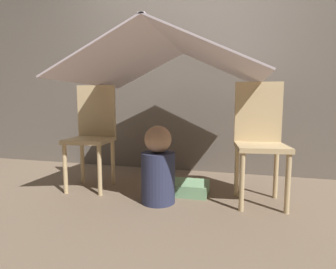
% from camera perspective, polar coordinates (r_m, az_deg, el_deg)
% --- Properties ---
extents(ground_plane, '(8.80, 8.80, 0.00)m').
position_cam_1_polar(ground_plane, '(2.21, -0.37, -13.59)').
color(ground_plane, '#7A6651').
extents(wall_back, '(7.00, 0.05, 2.50)m').
position_cam_1_polar(wall_back, '(3.05, 4.53, 15.79)').
color(wall_back, '#6B6056').
rests_on(wall_back, ground_plane).
extents(chair_left, '(0.40, 0.40, 0.94)m').
position_cam_1_polar(chair_left, '(2.49, -16.06, 0.55)').
color(chair_left, '#D1B27F').
rests_on(chair_left, ground_plane).
extents(chair_right, '(0.41, 0.41, 0.94)m').
position_cam_1_polar(chair_right, '(2.15, 19.33, -0.48)').
color(chair_right, '#D1B27F').
rests_on(chair_right, ground_plane).
extents(sheet_canopy, '(1.45, 1.21, 0.35)m').
position_cam_1_polar(sheet_canopy, '(2.15, -0.00, 15.93)').
color(sheet_canopy, silver).
extents(person_front, '(0.26, 0.26, 0.60)m').
position_cam_1_polar(person_front, '(2.04, -2.17, -7.34)').
color(person_front, '#2D3351').
rests_on(person_front, ground_plane).
extents(floor_cushion, '(0.34, 0.27, 0.10)m').
position_cam_1_polar(floor_cushion, '(2.30, 4.41, -11.47)').
color(floor_cushion, '#7FB27F').
rests_on(floor_cushion, ground_plane).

